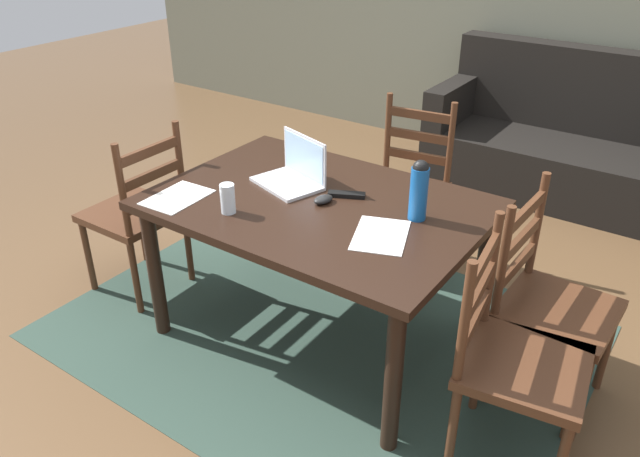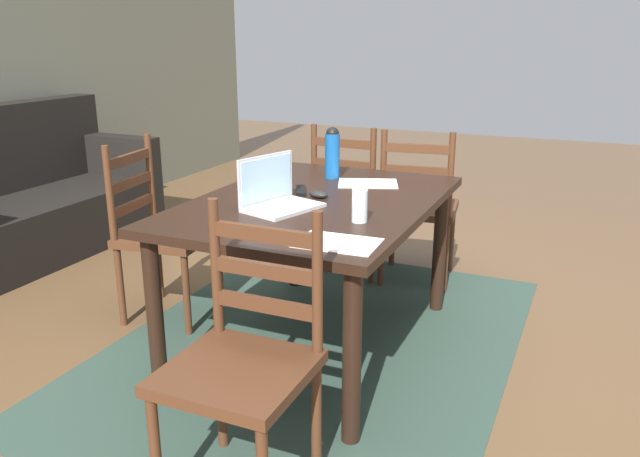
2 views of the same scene
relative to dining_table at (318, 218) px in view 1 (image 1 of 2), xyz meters
The scene contains 15 objects.
ground_plane 0.65m from the dining_table, ahead, with size 14.00×14.00×0.00m, color brown.
area_rug 0.65m from the dining_table, ahead, with size 2.51×1.83×0.01m, color #2D4238.
dining_table is the anchor object (origin of this frame).
chair_right_far 1.06m from the dining_table, 11.55° to the left, with size 0.45×0.45×0.95m.
chair_far_head 0.91m from the dining_table, 90.33° to the left, with size 0.49×0.49×0.95m.
chair_right_near 1.06m from the dining_table, 11.78° to the right, with size 0.50×0.50×0.95m.
chair_left_near 1.06m from the dining_table, 168.54° to the right, with size 0.44×0.44×0.95m.
couch 2.47m from the dining_table, 79.05° to the left, with size 1.80×0.80×1.00m.
laptop 0.27m from the dining_table, 154.05° to the left, with size 0.37×0.31×0.23m.
water_bottle 0.51m from the dining_table, 13.20° to the left, with size 0.08×0.08×0.27m.
drinking_glass 0.43m from the dining_table, 129.49° to the right, with size 0.06×0.06×0.13m, color silver.
computer_mouse 0.11m from the dining_table, ahead, with size 0.06×0.10×0.03m, color black.
tv_remote 0.17m from the dining_table, 54.64° to the left, with size 0.04×0.17×0.02m, color black.
paper_stack_left 0.42m from the dining_table, 16.27° to the right, with size 0.21×0.30×0.00m, color white.
paper_stack_right 0.65m from the dining_table, 148.42° to the right, with size 0.21×0.30×0.00m, color white.
Camera 1 is at (1.45, -2.07, 1.99)m, focal length 35.08 mm.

